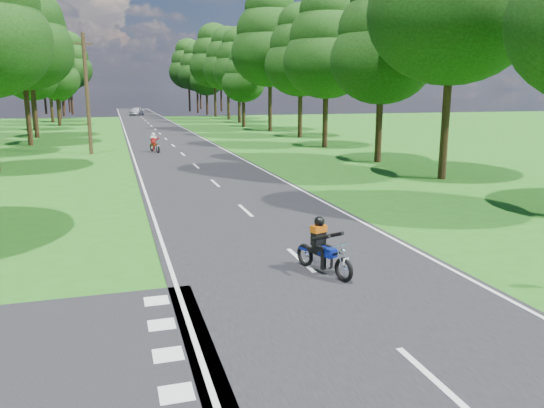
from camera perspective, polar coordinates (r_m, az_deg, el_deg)
name	(u,v)px	position (r m, az deg, el deg)	size (l,w,h in m)	color
ground	(331,288)	(12.05, 6.33, -8.95)	(160.00, 160.00, 0.00)	#245C15
main_road	(155,130)	(60.65, -12.44, 7.83)	(7.00, 140.00, 0.02)	black
road_markings	(155,131)	(58.78, -12.43, 7.71)	(7.40, 140.00, 0.01)	silver
treeline	(158,58)	(70.75, -12.21, 15.11)	(40.00, 115.35, 14.78)	black
telegraph_pole	(87,94)	(38.37, -19.27, 11.14)	(1.20, 0.26, 8.00)	#382616
rider_near_blue	(324,246)	(12.67, 5.61, -4.49)	(0.55, 1.65, 1.38)	#0D1F98
rider_far_red	(154,143)	(38.33, -12.53, 6.48)	(0.55, 1.64, 1.37)	#B82A0E
distant_car	(137,111)	(94.59, -14.37, 9.65)	(1.72, 4.26, 1.45)	silver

